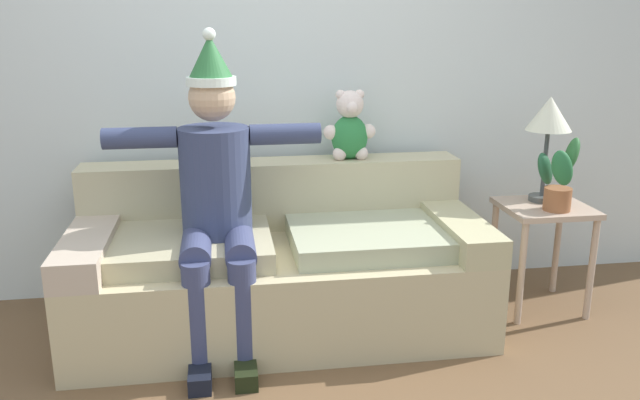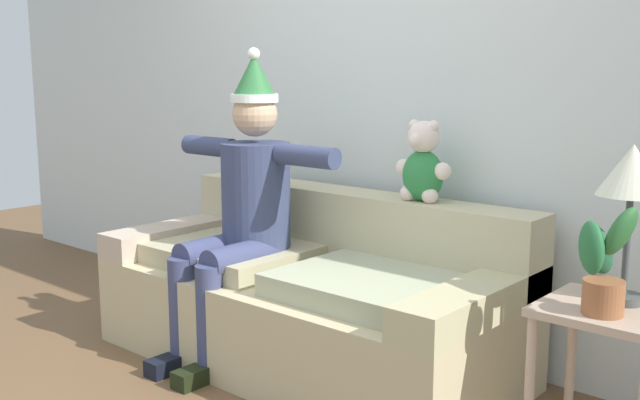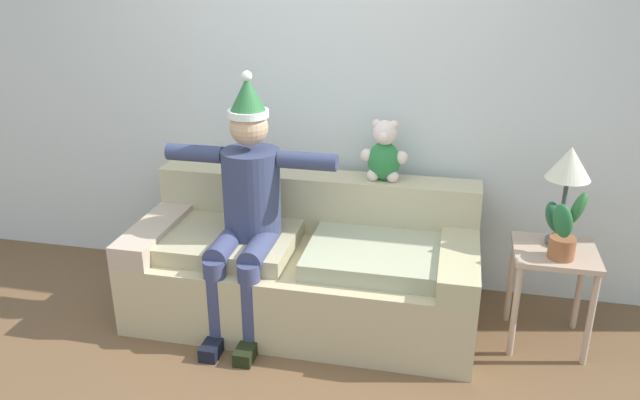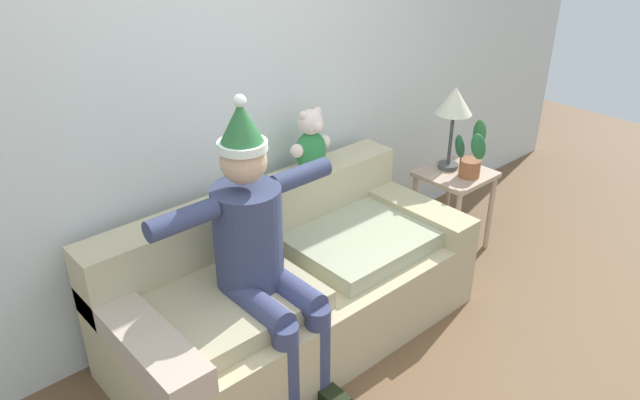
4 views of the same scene
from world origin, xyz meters
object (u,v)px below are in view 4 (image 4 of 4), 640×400
(table_lamp, at_px, (454,105))
(potted_plant, at_px, (471,153))
(couch, at_px, (290,286))
(side_table, at_px, (454,187))
(person_seated, at_px, (260,249))
(teddy_bear, at_px, (311,143))

(table_lamp, height_order, potted_plant, table_lamp)
(couch, distance_m, potted_plant, 1.51)
(couch, distance_m, side_table, 1.44)
(potted_plant, bearing_deg, side_table, 92.89)
(side_table, bearing_deg, potted_plant, -87.11)
(person_seated, xyz_separation_m, table_lamp, (1.76, 0.22, 0.27))
(couch, height_order, teddy_bear, teddy_bear)
(side_table, distance_m, potted_plant, 0.30)
(side_table, xyz_separation_m, potted_plant, (0.00, -0.10, 0.28))
(person_seated, bearing_deg, couch, 28.00)
(teddy_bear, bearing_deg, potted_plant, -22.98)
(table_lamp, bearing_deg, side_table, -102.22)
(person_seated, height_order, side_table, person_seated)
(table_lamp, bearing_deg, teddy_bear, 166.42)
(couch, relative_size, table_lamp, 3.60)
(teddy_bear, relative_size, side_table, 0.65)
(teddy_bear, height_order, potted_plant, teddy_bear)
(couch, distance_m, teddy_bear, 0.84)
(potted_plant, bearing_deg, couch, 174.88)
(table_lamp, xyz_separation_m, potted_plant, (-0.01, -0.18, -0.28))
(teddy_bear, bearing_deg, couch, -144.66)
(couch, relative_size, person_seated, 1.35)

